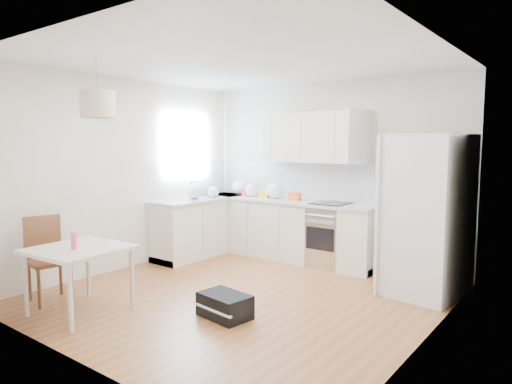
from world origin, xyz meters
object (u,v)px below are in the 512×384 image
dining_table (79,254)px  refrigerator (429,215)px  dining_chair (49,260)px  gym_bag (225,306)px

dining_table → refrigerator: bearing=42.2°
dining_chair → gym_bag: dining_chair is taller
dining_chair → gym_bag: (1.88, 0.83, -0.36)m
refrigerator → dining_table: 3.94m
dining_table → gym_bag: (1.30, 0.82, -0.51)m
refrigerator → dining_chair: 4.39m
refrigerator → gym_bag: size_ratio=3.57×
refrigerator → gym_bag: 2.60m
refrigerator → dining_table: refrigerator is taller
gym_bag → dining_chair: bearing=-148.1°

